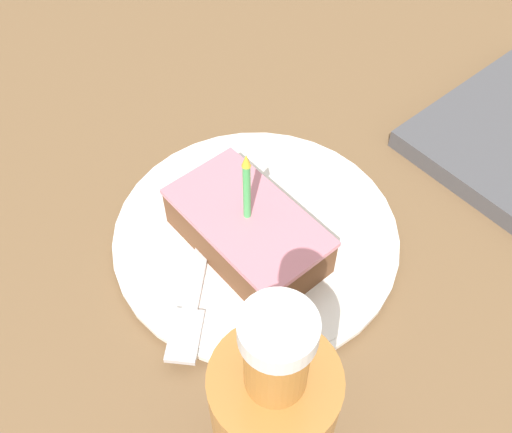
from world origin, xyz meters
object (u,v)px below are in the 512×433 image
Objects in this scene: plate at (256,236)px; fork at (196,280)px; cake_slice at (248,231)px; bottle at (272,428)px.

plate is 0.07m from fork.
cake_slice is at bearing 0.04° from fork.
bottle reaches higher than plate.
fork reaches higher than plate.
plate is 1.84× the size of cake_slice.
cake_slice is at bearing -155.36° from plate.
cake_slice is 0.63× the size of bottle.
fork is 0.64× the size of bottle.
cake_slice is 0.99× the size of fork.
bottle is at bearing -127.77° from plate.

